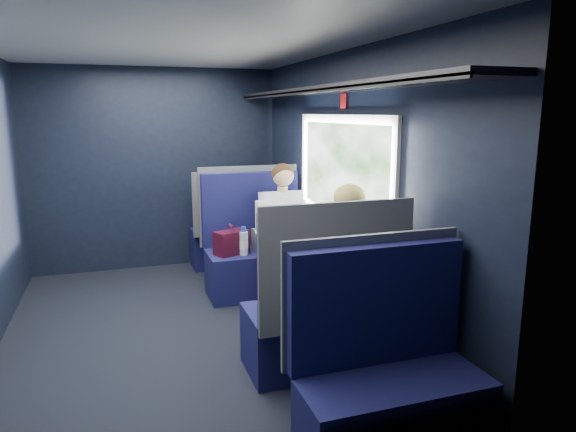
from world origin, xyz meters
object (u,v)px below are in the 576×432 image
object	(u,v)px
seat_bay_near	(255,251)
seat_row_back	(388,381)
laptop	(335,227)
bottle_small	(323,219)
seat_bay_far	(321,316)
cup	(314,222)
seat_row_front	(235,232)
man	(285,224)
woman	(345,262)
table	(303,248)

from	to	relation	value
seat_bay_near	seat_row_back	xyz separation A→B (m)	(0.01, -2.67, -0.01)
laptop	bottle_small	world-z (taller)	bottle_small
seat_bay_far	cup	size ratio (longest dim) A/B	12.64
seat_row_front	cup	bearing A→B (deg)	-72.64
seat_bay_near	seat_row_back	bearing A→B (deg)	-89.77
seat_bay_far	laptop	bearing A→B (deg)	61.92
seat_row_front	bottle_small	bearing A→B (deg)	-72.81
seat_row_back	man	bearing A→B (deg)	84.28
seat_row_front	laptop	world-z (taller)	seat_row_front
cup	woman	bearing A→B (deg)	-99.85
man	seat_row_front	bearing A→B (deg)	102.83
woman	laptop	distance (m)	0.87
seat_row_back	cup	size ratio (longest dim) A/B	11.64
cup	man	bearing A→B (deg)	121.51
table	bottle_small	bearing A→B (deg)	41.93
seat_row_front	seat_row_back	xyz separation A→B (m)	(0.00, -3.59, 0.00)
seat_row_front	woman	bearing A→B (deg)	-84.30
seat_bay_near	bottle_small	world-z (taller)	seat_bay_near
seat_row_front	woman	distance (m)	2.54
table	laptop	bearing A→B (deg)	18.38
seat_row_back	bottle_small	world-z (taller)	seat_row_back
seat_row_front	man	world-z (taller)	man
seat_bay_far	seat_row_front	world-z (taller)	seat_bay_far
table	cup	bearing A→B (deg)	56.44
woman	bottle_small	xyz separation A→B (m)	(0.22, 0.97, 0.11)
seat_bay_far	bottle_small	size ratio (longest dim) A/B	5.56
seat_row_front	seat_row_back	distance (m)	3.59
woman	cup	size ratio (longest dim) A/B	13.27
seat_bay_far	table	bearing A→B (deg)	78.22
seat_bay_far	seat_row_front	bearing A→B (deg)	90.00
seat_bay_far	seat_bay_near	bearing A→B (deg)	90.36
table	laptop	distance (m)	0.39
laptop	cup	bearing A→B (deg)	107.77
seat_bay_near	seat_row_front	bearing A→B (deg)	89.32
seat_row_front	bottle_small	distance (m)	1.66
seat_bay_near	seat_row_back	world-z (taller)	seat_bay_near
seat_bay_near	woman	world-z (taller)	woman
woman	cup	bearing A→B (deg)	80.15
seat_row_back	cup	xyz separation A→B (m)	(0.44, 2.18, 0.38)
laptop	cup	distance (m)	0.29
seat_bay_near	laptop	bearing A→B (deg)	-54.48
bottle_small	cup	distance (m)	0.14
seat_row_front	man	bearing A→B (deg)	-77.17
seat_bay_near	man	distance (m)	0.43
table	man	distance (m)	0.70
cup	seat_row_front	bearing A→B (deg)	107.36
seat_row_back	cup	distance (m)	2.26
seat_bay_far	bottle_small	bearing A→B (deg)	67.35
laptop	seat_row_front	bearing A→B (deg)	107.43
cup	seat_row_back	bearing A→B (deg)	-101.39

